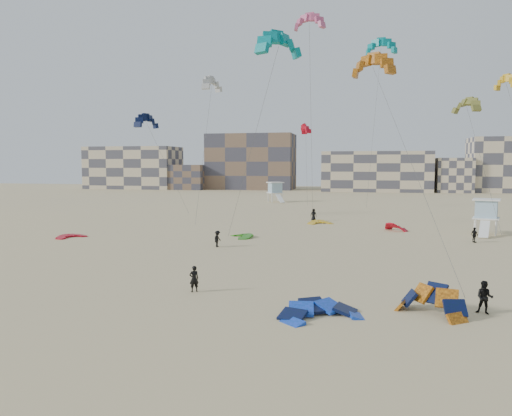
% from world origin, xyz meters
% --- Properties ---
extents(ground, '(320.00, 320.00, 0.00)m').
position_xyz_m(ground, '(0.00, 0.00, 0.00)').
color(ground, tan).
rests_on(ground, ground).
extents(kite_ground_blue, '(6.42, 6.51, 2.65)m').
position_xyz_m(kite_ground_blue, '(4.53, -0.73, 0.00)').
color(kite_ground_blue, '#243FF5').
rests_on(kite_ground_blue, ground).
extents(kite_ground_orange, '(5.47, 5.46, 3.94)m').
position_xyz_m(kite_ground_orange, '(10.26, 1.02, 0.00)').
color(kite_ground_orange, orange).
rests_on(kite_ground_orange, ground).
extents(kite_ground_red, '(4.38, 4.31, 0.90)m').
position_xyz_m(kite_ground_red, '(-25.24, 22.54, 0.00)').
color(kite_ground_red, red).
rests_on(kite_ground_red, ground).
extents(kite_ground_green, '(4.55, 4.47, 1.19)m').
position_xyz_m(kite_ground_green, '(-6.66, 26.77, 0.00)').
color(kite_ground_green, '#318B1A').
rests_on(kite_ground_green, ground).
extents(kite_ground_red_far, '(4.17, 4.17, 2.74)m').
position_xyz_m(kite_ground_red_far, '(10.47, 36.39, 0.00)').
color(kite_ground_red_far, red).
rests_on(kite_ground_red_far, ground).
extents(kite_ground_yellow, '(4.56, 4.66, 1.55)m').
position_xyz_m(kite_ground_yellow, '(0.81, 41.51, 0.00)').
color(kite_ground_yellow, yellow).
rests_on(kite_ground_yellow, ground).
extents(kitesurfer_main, '(0.74, 0.69, 1.69)m').
position_xyz_m(kitesurfer_main, '(-3.88, 2.93, 0.84)').
color(kitesurfer_main, black).
rests_on(kitesurfer_main, ground).
extents(kitesurfer_b, '(1.07, 0.95, 1.82)m').
position_xyz_m(kitesurfer_b, '(13.17, 1.81, 0.91)').
color(kitesurfer_b, black).
rests_on(kitesurfer_b, ground).
extents(kitesurfer_c, '(0.81, 1.15, 1.63)m').
position_xyz_m(kitesurfer_c, '(-7.43, 19.95, 0.81)').
color(kitesurfer_c, black).
rests_on(kitesurfer_c, ground).
extents(kitesurfer_d, '(0.80, 1.00, 1.60)m').
position_xyz_m(kitesurfer_d, '(17.97, 28.37, 0.80)').
color(kitesurfer_d, black).
rests_on(kitesurfer_d, ground).
extents(kitesurfer_e, '(0.97, 0.73, 1.81)m').
position_xyz_m(kitesurfer_e, '(-0.42, 44.42, 0.90)').
color(kitesurfer_e, black).
rests_on(kitesurfer_e, ground).
extents(kite_fly_teal_a, '(8.68, 7.24, 18.76)m').
position_xyz_m(kite_fly_teal_a, '(-0.71, 16.06, 18.16)').
color(kite_fly_teal_a, '#0390A1').
rests_on(kite_fly_teal_a, ground).
extents(kite_fly_orange, '(7.48, 24.03, 17.72)m').
position_xyz_m(kite_fly_orange, '(7.22, 22.51, 17.30)').
color(kite_fly_orange, orange).
rests_on(kite_fly_orange, ground).
extents(kite_fly_grey, '(4.17, 7.84, 18.33)m').
position_xyz_m(kite_fly_grey, '(-12.52, 34.81, 18.15)').
color(kite_fly_grey, '#BDBDBD').
rests_on(kite_fly_grey, ground).
extents(kite_fly_pink, '(4.29, 16.82, 25.82)m').
position_xyz_m(kite_fly_pink, '(-0.35, 36.07, 25.46)').
color(kite_fly_pink, '#E25C83').
rests_on(kite_fly_pink, ground).
extents(kite_fly_olive, '(4.94, 10.00, 15.28)m').
position_xyz_m(kite_fly_olive, '(17.99, 35.15, 14.76)').
color(kite_fly_olive, olive).
rests_on(kite_fly_olive, ground).
extents(kite_fly_yellow, '(8.34, 4.87, 19.29)m').
position_xyz_m(kite_fly_yellow, '(25.40, 48.51, 19.22)').
color(kite_fly_yellow, yellow).
rests_on(kite_fly_yellow, ground).
extents(kite_fly_navy, '(10.11, 5.23, 14.77)m').
position_xyz_m(kite_fly_navy, '(-25.58, 43.70, 14.42)').
color(kite_fly_navy, '#080C3C').
rests_on(kite_fly_navy, ground).
extents(kite_fly_teal_b, '(5.05, 5.31, 26.40)m').
position_xyz_m(kite_fly_teal_b, '(8.78, 54.36, 26.09)').
color(kite_fly_teal_b, '#0390A1').
rests_on(kite_fly_teal_b, ground).
extents(kite_fly_red, '(4.62, 8.80, 14.93)m').
position_xyz_m(kite_fly_red, '(-4.10, 65.31, 14.48)').
color(kite_fly_red, red).
rests_on(kite_fly_red, ground).
extents(lifeguard_tower_near, '(3.60, 6.04, 4.14)m').
position_xyz_m(lifeguard_tower_near, '(20.58, 35.30, 2.05)').
color(lifeguard_tower_near, white).
rests_on(lifeguard_tower_near, ground).
extents(lifeguard_tower_far, '(4.20, 6.48, 4.31)m').
position_xyz_m(lifeguard_tower_far, '(-12.38, 80.04, 2.14)').
color(lifeguard_tower_far, white).
rests_on(lifeguard_tower_far, ground).
extents(condo_west_a, '(30.00, 15.00, 14.00)m').
position_xyz_m(condo_west_a, '(-70.00, 130.00, 7.00)').
color(condo_west_a, beige).
rests_on(condo_west_a, ground).
extents(condo_west_b, '(28.00, 14.00, 18.00)m').
position_xyz_m(condo_west_b, '(-30.00, 134.00, 9.00)').
color(condo_west_b, brown).
rests_on(condo_west_b, ground).
extents(condo_mid, '(32.00, 16.00, 12.00)m').
position_xyz_m(condo_mid, '(10.00, 130.00, 6.00)').
color(condo_mid, beige).
rests_on(condo_mid, ground).
extents(condo_fill_left, '(12.00, 10.00, 8.00)m').
position_xyz_m(condo_fill_left, '(-50.00, 128.00, 4.00)').
color(condo_fill_left, brown).
rests_on(condo_fill_left, ground).
extents(condo_fill_right, '(10.00, 10.00, 10.00)m').
position_xyz_m(condo_fill_right, '(32.00, 128.00, 5.00)').
color(condo_fill_right, beige).
rests_on(condo_fill_right, ground).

